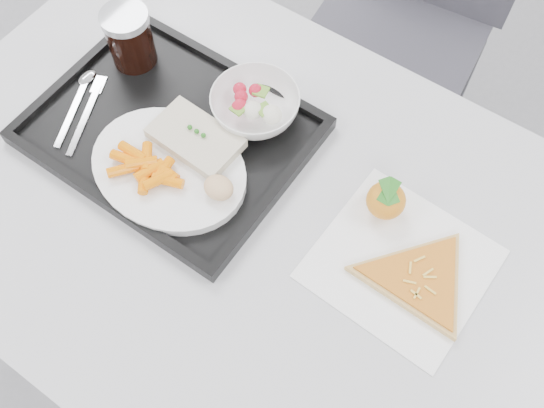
{
  "coord_description": "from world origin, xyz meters",
  "views": [
    {
      "loc": [
        0.29,
        -0.05,
        1.62
      ],
      "look_at": [
        0.03,
        0.32,
        0.77
      ],
      "focal_mm": 40.0,
      "sensor_mm": 36.0,
      "label": 1
    }
  ],
  "objects_px": {
    "tray": "(171,132)",
    "salad_bowl": "(255,105)",
    "chair": "(411,3)",
    "dinner_plate": "(169,169)",
    "pizza_slice": "(419,279)",
    "tangerine": "(386,200)",
    "table": "(252,227)",
    "cola_glass": "(129,37)"
  },
  "relations": [
    {
      "from": "table",
      "to": "salad_bowl",
      "type": "relative_size",
      "value": 7.89
    },
    {
      "from": "dinner_plate",
      "to": "tangerine",
      "type": "xyz_separation_m",
      "value": [
        0.32,
        0.14,
        0.01
      ]
    },
    {
      "from": "table",
      "to": "tangerine",
      "type": "height_order",
      "value": "tangerine"
    },
    {
      "from": "table",
      "to": "chair",
      "type": "bearing_deg",
      "value": 95.86
    },
    {
      "from": "tangerine",
      "to": "salad_bowl",
      "type": "bearing_deg",
      "value": 173.5
    },
    {
      "from": "tray",
      "to": "dinner_plate",
      "type": "height_order",
      "value": "dinner_plate"
    },
    {
      "from": "tray",
      "to": "salad_bowl",
      "type": "distance_m",
      "value": 0.15
    },
    {
      "from": "chair",
      "to": "cola_glass",
      "type": "xyz_separation_m",
      "value": [
        -0.27,
        -0.65,
        0.28
      ]
    },
    {
      "from": "cola_glass",
      "to": "tangerine",
      "type": "distance_m",
      "value": 0.53
    },
    {
      "from": "dinner_plate",
      "to": "chair",
      "type": "bearing_deg",
      "value": 85.37
    },
    {
      "from": "chair",
      "to": "salad_bowl",
      "type": "relative_size",
      "value": 6.11
    },
    {
      "from": "dinner_plate",
      "to": "pizza_slice",
      "type": "xyz_separation_m",
      "value": [
        0.43,
        0.07,
        -0.01
      ]
    },
    {
      "from": "chair",
      "to": "dinner_plate",
      "type": "relative_size",
      "value": 3.44
    },
    {
      "from": "tray",
      "to": "chair",
      "type": "bearing_deg",
      "value": 80.9
    },
    {
      "from": "table",
      "to": "dinner_plate",
      "type": "xyz_separation_m",
      "value": [
        -0.14,
        -0.03,
        0.09
      ]
    },
    {
      "from": "tray",
      "to": "cola_glass",
      "type": "bearing_deg",
      "value": 150.27
    },
    {
      "from": "tray",
      "to": "cola_glass",
      "type": "height_order",
      "value": "cola_glass"
    },
    {
      "from": "salad_bowl",
      "to": "cola_glass",
      "type": "bearing_deg",
      "value": -174.55
    },
    {
      "from": "table",
      "to": "cola_glass",
      "type": "xyz_separation_m",
      "value": [
        -0.35,
        0.13,
        0.14
      ]
    },
    {
      "from": "dinner_plate",
      "to": "pizza_slice",
      "type": "height_order",
      "value": "dinner_plate"
    },
    {
      "from": "tray",
      "to": "pizza_slice",
      "type": "height_order",
      "value": "tray"
    },
    {
      "from": "chair",
      "to": "dinner_plate",
      "type": "bearing_deg",
      "value": -94.63
    },
    {
      "from": "pizza_slice",
      "to": "tangerine",
      "type": "bearing_deg",
      "value": 144.53
    },
    {
      "from": "salad_bowl",
      "to": "cola_glass",
      "type": "xyz_separation_m",
      "value": [
        -0.25,
        -0.02,
        0.03
      ]
    },
    {
      "from": "dinner_plate",
      "to": "tray",
      "type": "bearing_deg",
      "value": 129.21
    },
    {
      "from": "chair",
      "to": "dinner_plate",
      "type": "xyz_separation_m",
      "value": [
        -0.06,
        -0.8,
        0.24
      ]
    },
    {
      "from": "salad_bowl",
      "to": "pizza_slice",
      "type": "xyz_separation_m",
      "value": [
        0.38,
        -0.11,
        -0.03
      ]
    },
    {
      "from": "cola_glass",
      "to": "pizza_slice",
      "type": "bearing_deg",
      "value": -7.41
    },
    {
      "from": "dinner_plate",
      "to": "salad_bowl",
      "type": "bearing_deg",
      "value": 74.8
    },
    {
      "from": "cola_glass",
      "to": "salad_bowl",
      "type": "bearing_deg",
      "value": 5.45
    },
    {
      "from": "tray",
      "to": "cola_glass",
      "type": "relative_size",
      "value": 4.17
    },
    {
      "from": "cola_glass",
      "to": "pizza_slice",
      "type": "distance_m",
      "value": 0.64
    },
    {
      "from": "dinner_plate",
      "to": "tangerine",
      "type": "bearing_deg",
      "value": 24.25
    },
    {
      "from": "tangerine",
      "to": "pizza_slice",
      "type": "distance_m",
      "value": 0.13
    },
    {
      "from": "chair",
      "to": "cola_glass",
      "type": "distance_m",
      "value": 0.76
    },
    {
      "from": "tray",
      "to": "tangerine",
      "type": "bearing_deg",
      "value": 12.03
    },
    {
      "from": "tray",
      "to": "salad_bowl",
      "type": "xyz_separation_m",
      "value": [
        0.1,
        0.11,
        0.03
      ]
    },
    {
      "from": "cola_glass",
      "to": "tangerine",
      "type": "relative_size",
      "value": 1.31
    },
    {
      "from": "table",
      "to": "tangerine",
      "type": "relative_size",
      "value": 14.54
    },
    {
      "from": "tray",
      "to": "pizza_slice",
      "type": "relative_size",
      "value": 1.49
    },
    {
      "from": "chair",
      "to": "pizza_slice",
      "type": "height_order",
      "value": "chair"
    },
    {
      "from": "cola_glass",
      "to": "pizza_slice",
      "type": "xyz_separation_m",
      "value": [
        0.63,
        -0.08,
        -0.06
      ]
    }
  ]
}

